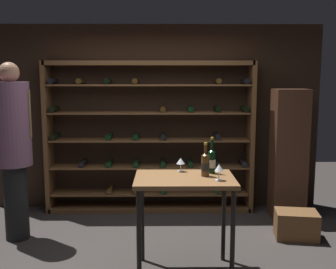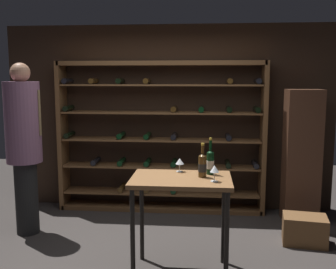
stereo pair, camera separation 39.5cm
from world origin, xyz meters
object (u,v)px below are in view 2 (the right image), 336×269
Objects in this scene: tasting_table at (181,191)px; display_cabinet at (302,156)px; wine_rack at (161,137)px; person_guest_khaki at (24,140)px; wine_glass_stemmed_right at (214,169)px; wine_bottle_gold_foil at (202,165)px; wine_crate at (305,230)px; wine_glass_stemmed_left at (180,162)px; wine_bottle_red_label at (210,162)px.

tasting_table is 0.55× the size of display_cabinet.
wine_rack is 1.83m from person_guest_khaki.
tasting_table is at bearing 158.85° from wine_glass_stemmed_right.
wine_rack reaches higher than wine_bottle_gold_foil.
wine_glass_stemmed_right is (0.11, -0.16, -0.00)m from wine_bottle_gold_foil.
person_guest_khaki is at bearing 179.63° from wine_crate.
display_cabinet is 11.50× the size of wine_glass_stemmed_right.
wine_glass_stemmed_left is at bearing -77.53° from wine_rack.
wine_bottle_gold_foil is (0.58, -1.81, 0.02)m from wine_rack.
person_guest_khaki reaches higher than wine_bottle_gold_foil.
wine_glass_stemmed_right is at bearing 66.10° from person_guest_khaki.
person_guest_khaki is at bearing 161.88° from wine_glass_stemmed_left.
wine_bottle_red_label is at bearing -68.73° from wine_rack.
wine_bottle_red_label is at bearing -130.46° from display_cabinet.
display_cabinet reaches higher than wine_glass_stemmed_left.
wine_bottle_gold_foil is at bearing -72.12° from wine_rack.
wine_glass_stemmed_left is (-0.30, 0.07, -0.02)m from wine_bottle_red_label.
person_guest_khaki is 4.27× the size of wine_crate.
wine_glass_stemmed_right is (2.22, -0.97, -0.08)m from person_guest_khaki.
person_guest_khaki is 15.02× the size of wine_glass_stemmed_left.
tasting_table is 2.67× the size of wine_bottle_red_label.
wine_crate is 0.28× the size of display_cabinet.
wine_bottle_red_label is (0.07, 0.12, 0.01)m from wine_bottle_gold_foil.
tasting_table is 0.40m from wine_bottle_red_label.
person_guest_khaki is 2.30m from wine_bottle_red_label.
wine_rack is 2.08m from wine_glass_stemmed_right.
wine_bottle_red_label is at bearing -148.49° from wine_crate.
wine_crate is at bearing -98.50° from display_cabinet.
wine_crate is at bearing 89.19° from person_guest_khaki.
wine_glass_stemmed_left is at bearing 71.45° from person_guest_khaki.
wine_glass_stemmed_left is at bearing 166.30° from wine_bottle_red_label.
display_cabinet is 4.86× the size of wine_bottle_red_label.
wine_rack is at bearing 111.27° from wine_bottle_red_label.
wine_rack is at bearing 101.79° from tasting_table.
wine_rack is 1.67× the size of display_cabinet.
wine_rack is 2.21m from wine_crate.
wine_bottle_gold_foil reaches higher than wine_crate.
wine_crate is 1.76m from wine_glass_stemmed_left.
person_guest_khaki is at bearing -168.02° from display_cabinet.
person_guest_khaki is 5.75× the size of wine_bottle_red_label.
wine_bottle_red_label is at bearing 57.30° from wine_bottle_gold_foil.
wine_glass_stemmed_right is (-1.17, -1.69, 0.20)m from display_cabinet.
wine_glass_stemmed_left is (-0.23, 0.19, -0.01)m from wine_bottle_gold_foil.
wine_glass_stemmed_left is (-1.39, -0.60, 0.89)m from wine_crate.
wine_rack is at bearing 122.64° from person_guest_khaki.
wine_glass_stemmed_left is at bearing 139.90° from wine_bottle_gold_foil.
person_guest_khaki is (-1.92, 0.85, 0.32)m from tasting_table.
wine_bottle_gold_foil is (0.20, 0.04, 0.25)m from tasting_table.
wine_glass_stemmed_left is (-0.33, 0.35, -0.01)m from wine_glass_stemmed_right.
wine_bottle_red_label is (-1.20, -1.41, 0.21)m from display_cabinet.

